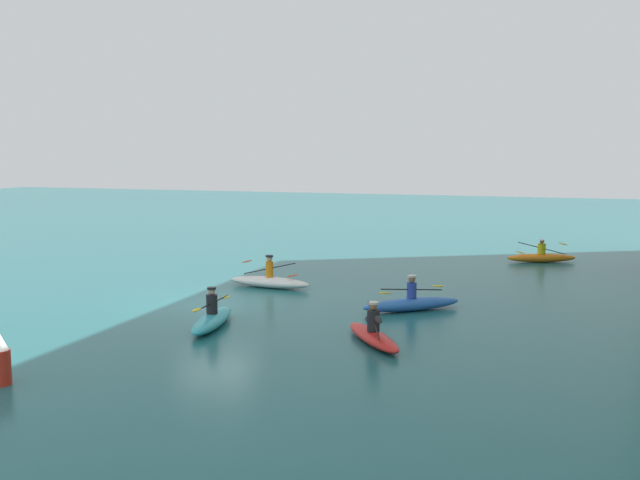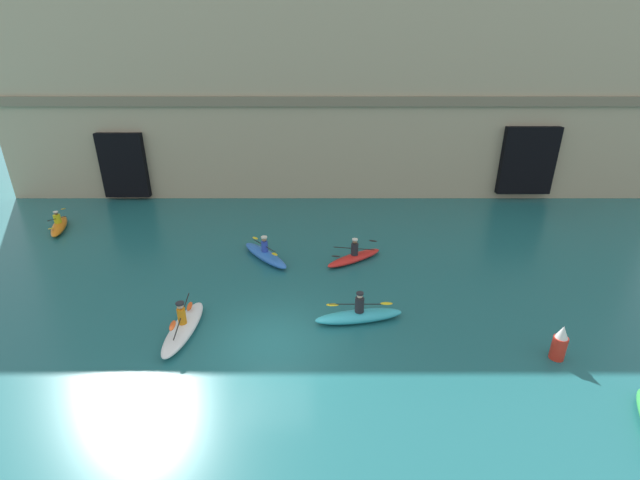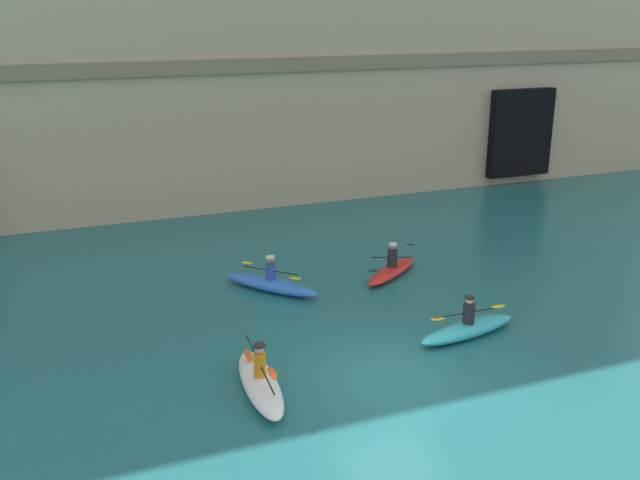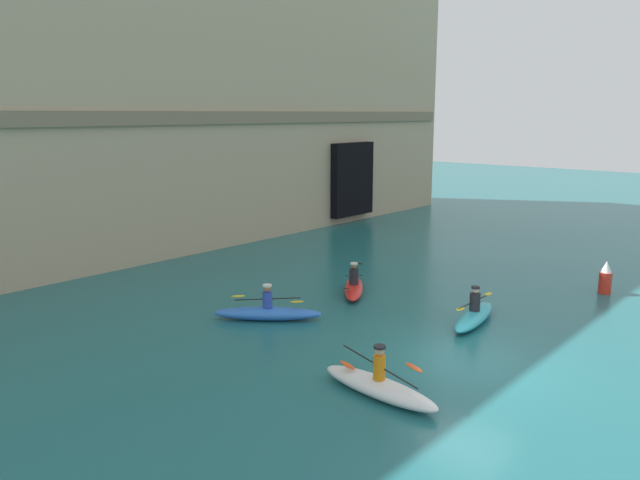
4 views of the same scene
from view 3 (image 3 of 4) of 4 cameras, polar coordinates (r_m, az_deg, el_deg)
name	(u,v)px [view 3 (image 3 of 4)]	position (r m, az deg, el deg)	size (l,w,h in m)	color
ground_plane	(393,379)	(17.61, 5.84, -10.97)	(120.00, 120.00, 0.00)	#1E6066
cliff_bluff	(260,15)	(34.50, -4.86, 17.48)	(43.13, 8.15, 16.31)	tan
kayak_red	(392,269)	(23.82, 5.79, -2.33)	(2.87, 2.35, 1.12)	red
kayak_cyan	(468,328)	(19.86, 11.73, -6.91)	(3.28, 1.27, 1.18)	#33B2C6
kayak_blue	(271,283)	(22.50, -3.96, -3.49)	(2.67, 3.10, 1.15)	blue
kayak_white	(260,382)	(16.93, -4.80, -11.27)	(1.05, 3.32, 1.22)	white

